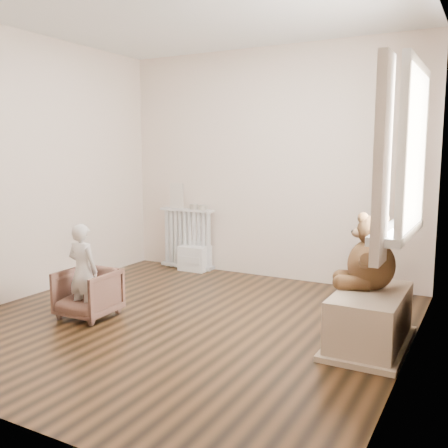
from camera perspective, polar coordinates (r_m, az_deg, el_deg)
The scene contains 19 objects.
floor at distance 4.38m, azimuth -4.62°, elevation -11.04°, with size 3.60×3.60×0.01m, color black.
ceiling at distance 4.29m, azimuth -5.06°, elevation 23.85°, with size 3.60×3.60×0.01m, color white.
back_wall at distance 5.72m, azimuth 5.15°, elevation 6.78°, with size 3.60×0.02×2.60m, color white.
left_wall at distance 5.34m, azimuth -21.32°, elevation 6.15°, with size 0.02×3.60×2.60m, color white.
right_wall at distance 3.49m, azimuth 20.85°, elevation 5.34°, with size 0.02×3.60×2.60m, color white.
window at distance 3.79m, azimuth 20.98°, elevation 7.79°, with size 0.03×0.90×1.10m, color white.
window_sill at distance 3.85m, azimuth 19.21°, elevation -0.80°, with size 0.22×1.10×0.06m, color silver.
curtain_left at distance 3.25m, azimuth 17.65°, elevation 6.90°, with size 0.06×0.26×1.30m, color #B9A995.
curtain_right at distance 4.37m, azimuth 20.50°, elevation 7.02°, with size 0.06×0.26×1.30m, color #B9A995.
radiator at distance 6.19m, azimuth -4.22°, elevation -1.56°, with size 0.71×0.13×0.75m, color silver.
paper_doll at distance 6.21m, azimuth -5.43°, elevation 3.25°, with size 0.19×0.02×0.31m, color beige.
tin_a at distance 6.09m, azimuth -3.48°, elevation 2.00°, with size 0.10×0.10×0.06m, color #A59E8C.
tin_b at distance 6.02m, azimuth -2.48°, elevation 1.91°, with size 0.10×0.10×0.06m, color #A59E8C.
toy_vanity at distance 6.12m, azimuth -3.37°, elevation -2.76°, with size 0.35×0.25×0.55m, color silver.
armchair at distance 4.58m, azimuth -15.28°, elevation -7.65°, with size 0.45×0.47×0.42m, color brown.
child at distance 4.49m, azimuth -15.83°, elevation -5.13°, with size 0.30×0.20×0.82m, color beige.
toy_bench at distance 3.94m, azimuth 16.34°, elevation -10.49°, with size 0.47×0.89×0.42m, color #C8B292.
teddy_bear at distance 3.92m, azimuth 16.52°, elevation -3.48°, with size 0.46×0.36×0.57m, color #3D2613, non-canonical shape.
plush_cat at distance 4.22m, azimuth 20.04°, elevation 1.71°, with size 0.16×0.26×0.22m, color slate, non-canonical shape.
Camera 1 is at (2.26, -3.46, 1.45)m, focal length 40.00 mm.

